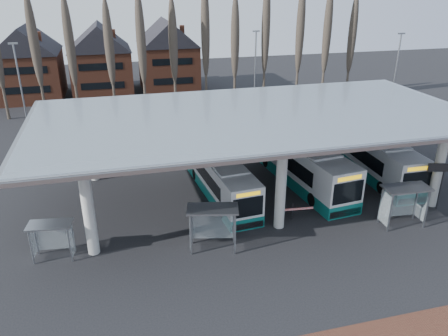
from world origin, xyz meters
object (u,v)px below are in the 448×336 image
object	(u,v)px
shelter_0	(52,232)
shelter_1	(213,218)
bus_2	(300,162)
bus_1	(220,177)
bus_3	(371,154)
shelter_2	(404,197)

from	to	relation	value
shelter_0	shelter_1	size ratio (longest dim) A/B	0.80
bus_2	shelter_0	xyz separation A→B (m)	(-18.48, -6.21, 0.03)
bus_1	shelter_0	xyz separation A→B (m)	(-11.60, -5.59, 0.23)
bus_2	shelter_1	bearing A→B (deg)	-145.95
bus_2	shelter_0	world-z (taller)	bus_2
bus_1	shelter_1	bearing A→B (deg)	-112.22
shelter_1	bus_3	bearing A→B (deg)	40.06
bus_3	shelter_1	world-z (taller)	bus_3
bus_1	shelter_2	world-z (taller)	bus_1
bus_1	shelter_2	xyz separation A→B (m)	(10.70, -7.48, 0.60)
bus_1	shelter_1	world-z (taller)	bus_1
shelter_2	bus_3	bearing A→B (deg)	75.59
shelter_0	shelter_1	bearing A→B (deg)	-0.78
bus_2	shelter_2	distance (m)	8.96
shelter_2	shelter_0	bearing A→B (deg)	179.08
bus_3	bus_1	bearing A→B (deg)	-174.63
bus_2	shelter_2	bearing A→B (deg)	-70.67
bus_1	bus_2	size ratio (longest dim) A/B	0.88
shelter_0	shelter_2	xyz separation A→B (m)	(22.29, -1.89, 0.37)
shelter_0	shelter_2	bearing A→B (deg)	2.96
bus_1	bus_3	distance (m)	13.49
bus_2	shelter_2	size ratio (longest dim) A/B	4.10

